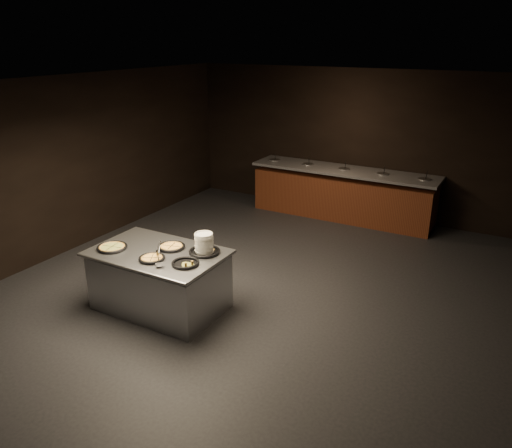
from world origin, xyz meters
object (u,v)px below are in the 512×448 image
(pan_veggie_whole, at_px, (112,247))
(pan_cheese_whole, at_px, (171,247))
(plate_stack, at_px, (204,243))
(serving_counter, at_px, (160,281))

(pan_veggie_whole, relative_size, pan_cheese_whole, 1.10)
(plate_stack, bearing_deg, serving_counter, -155.05)
(plate_stack, bearing_deg, pan_cheese_whole, -169.92)
(serving_counter, bearing_deg, plate_stack, 24.71)
(plate_stack, bearing_deg, pan_veggie_whole, -157.00)
(pan_veggie_whole, bearing_deg, serving_counter, 21.08)
(serving_counter, xyz_separation_m, pan_cheese_whole, (0.09, 0.18, 0.45))
(pan_cheese_whole, bearing_deg, plate_stack, 10.08)
(serving_counter, bearing_deg, pan_veggie_whole, -159.17)
(serving_counter, xyz_separation_m, pan_veggie_whole, (-0.58, -0.23, 0.45))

